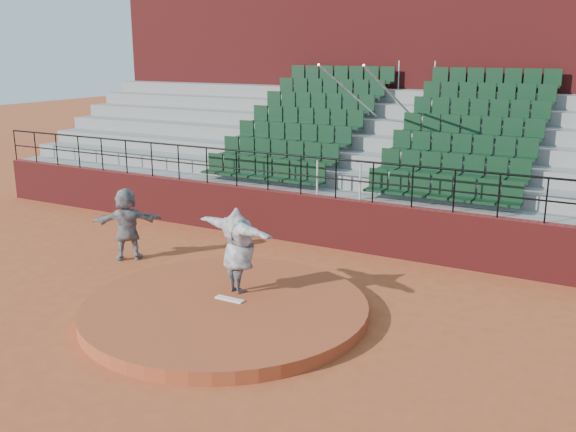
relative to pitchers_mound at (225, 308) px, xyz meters
The scene contains 9 objects.
ground 0.12m from the pitchers_mound, ahead, with size 90.00×90.00×0.00m, color #AB4C26.
pitchers_mound is the anchor object (origin of this frame).
pitching_rubber 0.21m from the pitchers_mound, 90.00° to the left, with size 0.60×0.15×0.03m, color white.
boundary_wall 5.03m from the pitchers_mound, 90.00° to the left, with size 24.00×0.30×1.30m, color maroon.
wall_railing 5.35m from the pitchers_mound, 90.00° to the left, with size 24.04×0.05×1.03m.
seating_deck 8.74m from the pitchers_mound, 90.00° to the left, with size 24.00×5.97×4.63m.
press_box_facade 13.06m from the pitchers_mound, 90.00° to the left, with size 24.00×3.00×7.10m, color maroon.
pitcher 1.18m from the pitchers_mound, 97.98° to the left, with size 2.14×0.58×1.74m, color black.
fielder 4.41m from the pitchers_mound, 157.13° to the left, with size 1.65×0.52×1.77m, color black.
Camera 1 is at (6.63, -9.49, 4.98)m, focal length 40.00 mm.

